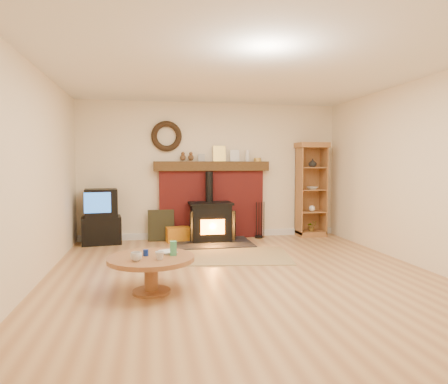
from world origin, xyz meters
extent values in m
plane|color=#AB7347|center=(0.00, 0.00, 0.00)|extent=(5.50, 5.50, 0.00)
cube|color=beige|center=(0.00, 2.75, 1.30)|extent=(5.00, 0.02, 2.60)
cube|color=beige|center=(0.00, -2.75, 1.30)|extent=(5.00, 0.02, 2.60)
cube|color=beige|center=(-2.50, 0.00, 1.30)|extent=(0.02, 5.50, 2.60)
cube|color=beige|center=(2.50, 0.00, 1.30)|extent=(0.02, 5.50, 2.60)
cube|color=white|center=(0.00, 0.00, 2.60)|extent=(5.00, 5.50, 0.02)
cube|color=white|center=(0.00, 2.73, 0.06)|extent=(5.00, 0.04, 0.12)
torus|color=black|center=(-0.85, 2.69, 1.95)|extent=(0.57, 0.11, 0.57)
cube|color=maroon|center=(0.00, 2.67, 0.65)|extent=(2.00, 0.15, 1.30)
cube|color=#322110|center=(0.00, 2.64, 1.39)|extent=(2.20, 0.22, 0.18)
cube|color=#999999|center=(-0.20, 2.65, 1.55)|extent=(0.13, 0.05, 0.14)
cube|color=gold|center=(0.15, 2.67, 1.63)|extent=(0.24, 0.06, 0.30)
cube|color=white|center=(0.45, 2.67, 1.59)|extent=(0.18, 0.05, 0.22)
cylinder|color=white|center=(0.70, 2.65, 1.59)|extent=(0.08, 0.08, 0.22)
cylinder|color=gold|center=(0.90, 2.65, 1.51)|extent=(0.14, 0.14, 0.07)
cube|color=black|center=(-0.08, 2.10, 0.01)|extent=(1.40, 1.00, 0.03)
cube|color=black|center=(-0.08, 2.30, 0.36)|extent=(0.71, 0.51, 0.66)
cube|color=black|center=(-0.08, 2.30, 0.71)|extent=(0.78, 0.56, 0.04)
cylinder|color=black|center=(-0.08, 2.45, 1.01)|extent=(0.14, 0.14, 0.56)
cube|color=orange|center=(-0.08, 2.04, 0.31)|extent=(0.43, 0.02, 0.26)
cube|color=black|center=(-0.41, 2.10, 0.33)|extent=(0.17, 0.23, 0.53)
cube|color=black|center=(0.24, 2.10, 0.33)|extent=(0.17, 0.23, 0.53)
cube|color=brown|center=(0.05, 1.11, 0.01)|extent=(1.98, 1.50, 0.01)
cube|color=black|center=(-2.03, 2.47, 0.25)|extent=(0.73, 0.55, 0.49)
cube|color=black|center=(-2.03, 2.47, 0.74)|extent=(0.61, 0.53, 0.49)
cube|color=#245CB2|center=(-2.06, 2.23, 0.76)|extent=(0.44, 0.07, 0.35)
cube|color=brown|center=(1.97, 2.53, 0.05)|extent=(0.53, 0.39, 0.10)
cube|color=brown|center=(1.97, 2.71, 0.90)|extent=(0.53, 0.02, 1.70)
cube|color=brown|center=(1.71, 2.53, 0.90)|extent=(0.02, 0.39, 1.70)
cube|color=brown|center=(2.23, 2.53, 0.90)|extent=(0.02, 0.39, 1.70)
cube|color=brown|center=(1.97, 2.53, 1.80)|extent=(0.59, 0.43, 0.10)
cube|color=brown|center=(1.97, 2.53, 0.49)|extent=(0.49, 0.35, 0.02)
cube|color=brown|center=(1.97, 2.53, 0.92)|extent=(0.49, 0.35, 0.02)
cube|color=brown|center=(1.97, 2.53, 1.36)|extent=(0.49, 0.35, 0.02)
imported|color=white|center=(1.97, 2.48, 1.45)|extent=(0.16, 0.16, 0.17)
imported|color=white|center=(1.97, 2.48, 0.96)|extent=(0.21, 0.21, 0.05)
sphere|color=white|center=(1.97, 2.48, 0.56)|extent=(0.12, 0.12, 0.12)
imported|color=#429A66|center=(1.97, 2.48, 0.20)|extent=(0.18, 0.16, 0.20)
cube|color=yellow|center=(-0.66, 2.40, 0.13)|extent=(0.46, 0.32, 0.27)
cube|color=black|center=(-0.97, 2.55, 0.29)|extent=(0.48, 0.13, 0.58)
cylinder|color=black|center=(0.90, 2.50, 0.02)|extent=(0.16, 0.16, 0.04)
cylinder|color=black|center=(0.85, 2.50, 0.35)|extent=(0.02, 0.02, 0.70)
cylinder|color=black|center=(0.90, 2.50, 0.35)|extent=(0.02, 0.02, 0.70)
cylinder|color=black|center=(0.95, 2.50, 0.35)|extent=(0.02, 0.02, 0.70)
cylinder|color=black|center=(1.00, 2.50, 0.35)|extent=(0.02, 0.02, 0.70)
cylinder|color=brown|center=(-1.16, -0.47, 0.01)|extent=(0.42, 0.42, 0.03)
cylinder|color=brown|center=(-1.16, -0.47, 0.19)|extent=(0.15, 0.15, 0.33)
cylinder|color=brown|center=(-1.16, -0.47, 0.38)|extent=(0.96, 0.96, 0.05)
imported|color=white|center=(-1.32, -0.66, 0.46)|extent=(0.12, 0.12, 0.09)
imported|color=white|center=(-1.07, -0.65, 0.45)|extent=(0.10, 0.10, 0.09)
imported|color=#4C331E|center=(-1.04, -0.35, 0.42)|extent=(0.16, 0.21, 0.02)
cylinder|color=navy|center=(-1.22, -0.44, 0.44)|extent=(0.06, 0.06, 0.07)
cube|color=#429A66|center=(-0.92, -0.47, 0.49)|extent=(0.07, 0.07, 0.16)
camera|label=1|loc=(-1.16, -4.89, 1.43)|focal=32.00mm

